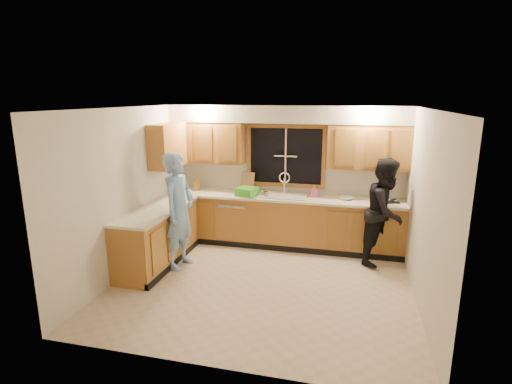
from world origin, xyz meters
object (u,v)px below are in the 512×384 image
Objects in this scene: stove at (140,249)px; woman at (386,212)px; man at (179,211)px; sink at (282,199)px; knife_block at (196,185)px; soap_bottle at (314,191)px; dish_crate at (247,192)px; dishwasher at (237,220)px; bowl at (347,198)px.

stove is 0.52× the size of woman.
sink is at bearing -40.99° from man.
man reaches higher than knife_block.
man is at bearing -137.59° from sink.
knife_block is 2.21m from soap_bottle.
stove is 3.10m from soap_bottle.
sink is 1.78m from woman.
dish_crate is 1.59× the size of soap_bottle.
woman reaches higher than dish_crate.
dish_crate is (-0.62, -0.13, 0.13)m from sink.
sink is at bearing -33.28° from knife_block.
sink is 0.96× the size of stove.
sink reaches higher than dishwasher.
woman reaches higher than knife_block.
dishwasher is 0.45× the size of man.
stove is 3.49m from bowl.
woman is (3.14, 0.92, -0.05)m from man.
dishwasher is 0.47× the size of woman.
soap_bottle is (0.55, 0.12, 0.16)m from sink.
stove is 4.36× the size of soap_bottle.
stove is 0.82m from man.
bowl is at bearing 32.43° from stove.
woman is 8.37× the size of soap_bottle.
knife_block is (-0.81, 0.10, 0.61)m from dishwasher.
man is 3.28m from woman.
knife_block reaches higher than bowl.
man is 1.40m from knife_block.
sink reaches higher than bowl.
sink is 1.67m from knife_block.
stove is 4.12× the size of bowl.
dishwasher is (-0.85, -0.01, -0.45)m from sink.
man is at bearing -113.64° from dishwasher.
bowl is at bearing -8.42° from soap_bottle.
knife_block is (-1.66, 0.08, 0.15)m from sink.
sink reaches higher than stove.
dishwasher is 2.04m from bowl.
dish_crate is at bearing -27.67° from man.
woman is at bearing -22.01° from soap_bottle.
bowl is at bearing 85.44° from woman.
dish_crate is at bearing 55.13° from stove.
man reaches higher than dish_crate.
stove is at bearing -147.57° from bowl.
dish_crate is 1.50× the size of bowl.
sink reaches higher than soap_bottle.
sink is at bearing 0.99° from dishwasher.
dish_crate is (-2.36, 0.24, 0.13)m from woman.
man reaches higher than woman.
knife_block is at bearing 177.14° from sink.
woman is at bearing -37.94° from knife_block.
man is 1.40m from dish_crate.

